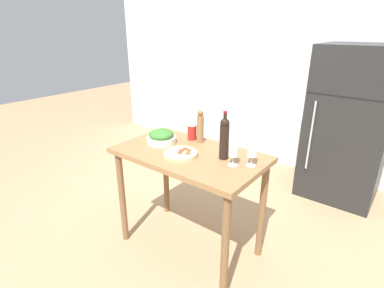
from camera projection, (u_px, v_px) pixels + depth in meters
name	position (u px, v px, depth m)	size (l,w,h in m)	color
ground_plane	(190.00, 246.00, 2.71)	(14.00, 14.00, 0.00)	tan
wall_back	(296.00, 72.00, 3.85)	(6.40, 0.06, 2.60)	silver
refrigerator	(349.00, 125.00, 3.27)	(0.79, 0.74, 1.69)	black
prep_counter	(189.00, 167.00, 2.42)	(1.19, 0.69, 0.92)	olive
wine_bottle	(224.00, 137.00, 2.20)	(0.07, 0.07, 0.37)	black
wine_glass_near	(233.00, 152.00, 2.11)	(0.07, 0.07, 0.15)	silver
wine_glass_far	(252.00, 153.00, 2.11)	(0.07, 0.07, 0.15)	silver
pepper_mill	(200.00, 127.00, 2.52)	(0.06, 0.06, 0.28)	olive
salad_bowl	(161.00, 137.00, 2.54)	(0.25, 0.25, 0.12)	silver
homemade_pizza	(180.00, 154.00, 2.30)	(0.27, 0.27, 0.03)	#DBC189
salt_canister	(192.00, 132.00, 2.61)	(0.08, 0.08, 0.14)	#B2231E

